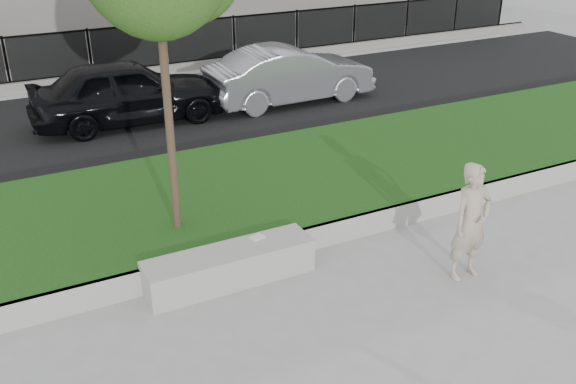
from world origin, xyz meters
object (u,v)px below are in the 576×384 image
stone_bench (230,266)px  car_silver (290,74)px  car_dark (127,91)px  man (471,222)px  book (257,237)px

stone_bench → car_silver: size_ratio=0.56×
stone_bench → car_dark: 7.45m
stone_bench → man: 3.47m
man → book: bearing=146.2°
book → car_silver: 8.14m
book → car_dark: car_dark is taller
stone_bench → book: bearing=17.0°
stone_bench → car_silver: bearing=56.7°
book → car_dark: bearing=73.7°
book → car_silver: car_silver is taller
stone_bench → car_dark: size_ratio=0.55×
stone_bench → car_silver: 8.55m
car_silver → stone_bench: bearing=145.6°
book → car_dark: (0.01, 7.25, 0.29)m
stone_bench → car_silver: car_silver is taller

